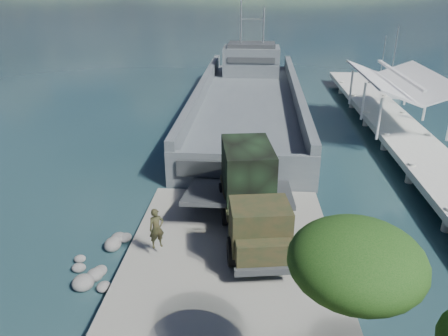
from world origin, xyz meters
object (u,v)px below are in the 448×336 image
at_px(sailboat_far, 380,80).
at_px(landing_craft, 248,108).
at_px(pier, 397,120).
at_px(military_truck, 251,194).
at_px(sailboat_near, 389,89).
at_px(soldier, 157,236).

bearing_deg(sailboat_far, landing_craft, -149.40).
xyz_separation_m(landing_craft, sailboat_far, (16.79, 15.76, -0.60)).
relative_size(pier, sailboat_far, 7.34).
height_order(pier, military_truck, pier).
distance_m(pier, military_truck, 19.97).
height_order(pier, landing_craft, landing_craft).
bearing_deg(pier, military_truck, -127.38).
bearing_deg(pier, landing_craft, 156.55).
distance_m(pier, landing_craft, 13.46).
bearing_deg(sailboat_near, pier, -94.97).
distance_m(military_truck, soldier, 5.14).
distance_m(landing_craft, sailboat_far, 23.03).
distance_m(sailboat_near, sailboat_far, 5.18).
relative_size(pier, soldier, 22.28).
xyz_separation_m(landing_craft, sailboat_near, (16.45, 10.59, -0.51)).
relative_size(landing_craft, sailboat_near, 4.99).
bearing_deg(landing_craft, sailboat_near, 34.00).
relative_size(pier, sailboat_near, 5.75).
distance_m(landing_craft, military_truck, 21.26).
xyz_separation_m(soldier, sailboat_near, (20.56, 34.35, -1.08)).
height_order(soldier, sailboat_far, sailboat_far).
height_order(pier, sailboat_far, sailboat_far).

